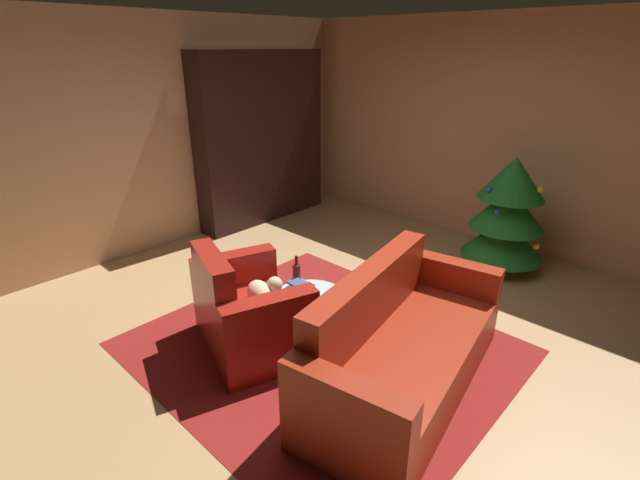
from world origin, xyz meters
The scene contains 11 objects.
ground_plane centered at (0.00, 0.00, 0.00)m, with size 6.76×6.76×0.00m, color tan.
wall_back centered at (0.00, 2.83, 1.34)m, with size 5.76×0.06×2.69m, color tan.
wall_left centered at (-2.85, 0.00, 1.34)m, with size 0.06×5.72×2.69m, color tan.
area_rug centered at (0.11, -0.36, 0.00)m, with size 2.82×2.51×0.01m, color maroon.
bookshelf_unit centered at (-2.60, 1.47, 1.09)m, with size 0.35×1.99×2.28m.
armchair_red centered at (-0.36, -0.74, 0.31)m, with size 1.19×1.03×0.89m.
couch_red centered at (0.82, -0.28, 0.30)m, with size 1.14×2.03×0.88m.
coffee_table centered at (-0.01, -0.37, 0.39)m, with size 0.62×0.62×0.44m.
book_stack_on_table centered at (-0.06, -0.42, 0.51)m, with size 0.23×0.18×0.13m.
bottle_on_table centered at (-0.18, -0.35, 0.56)m, with size 0.07×0.07×0.31m.
decorated_tree centered at (0.55, 2.13, 0.65)m, with size 0.88×0.88×1.27m.
Camera 1 is at (2.24, -2.65, 2.32)m, focal length 25.55 mm.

